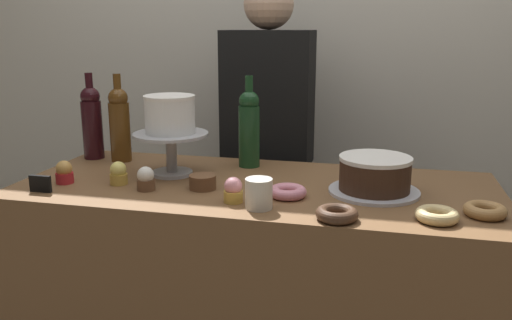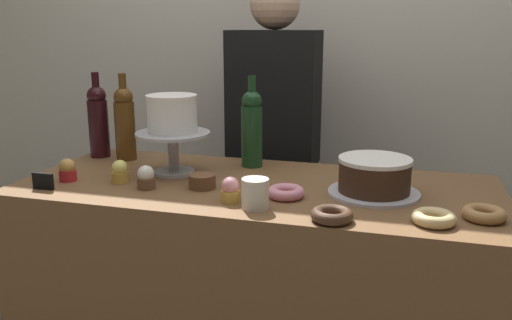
# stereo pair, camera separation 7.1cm
# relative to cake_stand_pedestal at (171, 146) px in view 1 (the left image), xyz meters

# --- Properties ---
(back_wall) EXTENTS (6.00, 0.05, 2.60)m
(back_wall) POSITION_rel_cake_stand_pedestal_xyz_m (0.31, 0.85, 0.28)
(back_wall) COLOR beige
(back_wall) RESTS_ON ground_plane
(display_counter) EXTENTS (1.52, 0.64, 0.92)m
(display_counter) POSITION_rel_cake_stand_pedestal_xyz_m (0.31, -0.04, -0.56)
(display_counter) COLOR brown
(display_counter) RESTS_ON ground_plane
(cake_stand_pedestal) EXTENTS (0.25, 0.25, 0.15)m
(cake_stand_pedestal) POSITION_rel_cake_stand_pedestal_xyz_m (0.00, 0.00, 0.00)
(cake_stand_pedestal) COLOR #B2B2B7
(cake_stand_pedestal) RESTS_ON display_counter
(white_layer_cake) EXTENTS (0.17, 0.17, 0.13)m
(white_layer_cake) POSITION_rel_cake_stand_pedestal_xyz_m (-0.00, 0.00, 0.11)
(white_layer_cake) COLOR white
(white_layer_cake) RESTS_ON cake_stand_pedestal
(silver_serving_platter) EXTENTS (0.27, 0.27, 0.01)m
(silver_serving_platter) POSITION_rel_cake_stand_pedestal_xyz_m (0.67, -0.05, -0.09)
(silver_serving_platter) COLOR silver
(silver_serving_platter) RESTS_ON display_counter
(chocolate_round_cake) EXTENTS (0.22, 0.22, 0.10)m
(chocolate_round_cake) POSITION_rel_cake_stand_pedestal_xyz_m (0.67, -0.05, -0.04)
(chocolate_round_cake) COLOR #3D2619
(chocolate_round_cake) RESTS_ON silver_serving_platter
(wine_bottle_dark_red) EXTENTS (0.08, 0.08, 0.33)m
(wine_bottle_dark_red) POSITION_rel_cake_stand_pedestal_xyz_m (-0.38, 0.15, 0.04)
(wine_bottle_dark_red) COLOR black
(wine_bottle_dark_red) RESTS_ON display_counter
(wine_bottle_green) EXTENTS (0.08, 0.08, 0.33)m
(wine_bottle_green) POSITION_rel_cake_stand_pedestal_xyz_m (0.23, 0.17, 0.04)
(wine_bottle_green) COLOR #193D1E
(wine_bottle_green) RESTS_ON display_counter
(wine_bottle_amber) EXTENTS (0.08, 0.08, 0.33)m
(wine_bottle_amber) POSITION_rel_cake_stand_pedestal_xyz_m (-0.26, 0.14, 0.04)
(wine_bottle_amber) COLOR #5B3814
(wine_bottle_amber) RESTS_ON display_counter
(cupcake_strawberry) EXTENTS (0.06, 0.06, 0.07)m
(cupcake_strawberry) POSITION_rel_cake_stand_pedestal_xyz_m (0.28, -0.23, -0.06)
(cupcake_strawberry) COLOR gold
(cupcake_strawberry) RESTS_ON display_counter
(cupcake_lemon) EXTENTS (0.06, 0.06, 0.07)m
(cupcake_lemon) POSITION_rel_cake_stand_pedestal_xyz_m (-0.12, -0.14, -0.06)
(cupcake_lemon) COLOR gold
(cupcake_lemon) RESTS_ON display_counter
(cupcake_caramel) EXTENTS (0.06, 0.06, 0.07)m
(cupcake_caramel) POSITION_rel_cake_stand_pedestal_xyz_m (-0.30, -0.17, -0.06)
(cupcake_caramel) COLOR red
(cupcake_caramel) RESTS_ON display_counter
(cupcake_vanilla) EXTENTS (0.06, 0.06, 0.07)m
(cupcake_vanilla) POSITION_rel_cake_stand_pedestal_xyz_m (-0.01, -0.18, -0.06)
(cupcake_vanilla) COLOR brown
(cupcake_vanilla) RESTS_ON display_counter
(donut_chocolate) EXTENTS (0.11, 0.11, 0.03)m
(donut_chocolate) POSITION_rel_cake_stand_pedestal_xyz_m (0.59, -0.31, -0.08)
(donut_chocolate) COLOR #472D1E
(donut_chocolate) RESTS_ON display_counter
(donut_pink) EXTENTS (0.11, 0.11, 0.03)m
(donut_pink) POSITION_rel_cake_stand_pedestal_xyz_m (0.43, -0.15, -0.08)
(donut_pink) COLOR pink
(donut_pink) RESTS_ON display_counter
(donut_maple) EXTENTS (0.11, 0.11, 0.03)m
(donut_maple) POSITION_rel_cake_stand_pedestal_xyz_m (0.97, -0.19, -0.08)
(donut_maple) COLOR #B27F47
(donut_maple) RESTS_ON display_counter
(donut_glazed) EXTENTS (0.11, 0.11, 0.03)m
(donut_glazed) POSITION_rel_cake_stand_pedestal_xyz_m (0.84, -0.26, -0.08)
(donut_glazed) COLOR #E0C17F
(donut_glazed) RESTS_ON display_counter
(cookie_stack) EXTENTS (0.08, 0.08, 0.04)m
(cookie_stack) POSITION_rel_cake_stand_pedestal_xyz_m (0.16, -0.13, -0.08)
(cookie_stack) COLOR brown
(cookie_stack) RESTS_ON display_counter
(price_sign_chalkboard) EXTENTS (0.07, 0.01, 0.05)m
(price_sign_chalkboard) POSITION_rel_cake_stand_pedestal_xyz_m (-0.31, -0.28, -0.07)
(price_sign_chalkboard) COLOR black
(price_sign_chalkboard) RESTS_ON display_counter
(coffee_cup_ceramic) EXTENTS (0.08, 0.08, 0.08)m
(coffee_cup_ceramic) POSITION_rel_cake_stand_pedestal_xyz_m (0.37, -0.27, -0.06)
(coffee_cup_ceramic) COLOR silver
(coffee_cup_ceramic) RESTS_ON display_counter
(barista_figure) EXTENTS (0.36, 0.22, 1.60)m
(barista_figure) POSITION_rel_cake_stand_pedestal_xyz_m (0.23, 0.51, -0.18)
(barista_figure) COLOR black
(barista_figure) RESTS_ON ground_plane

